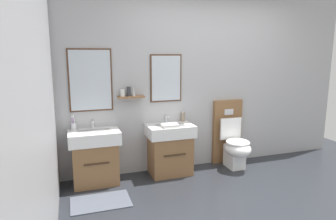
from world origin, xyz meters
name	(u,v)px	position (x,y,z in m)	size (l,w,h in m)	color
ground_plane	(273,219)	(0.00, 0.00, -0.05)	(5.85, 4.67, 0.10)	#23262B
wall_back	(207,77)	(-0.02, 1.67, 1.36)	(4.65, 0.27, 2.73)	#A8A8AA
wall_left	(35,100)	(-2.26, 0.00, 1.36)	(0.12, 3.47, 2.73)	#A8A8AA
bath_mat	(101,202)	(-1.74, 0.86, 0.01)	(0.68, 0.44, 0.01)	#474C56
vanity_sink_left	(95,156)	(-1.74, 1.43, 0.38)	(0.65, 0.45, 0.72)	brown
tap_on_left_sink	(93,123)	(-1.74, 1.59, 0.79)	(0.03, 0.13, 0.11)	silver
vanity_sink_right	(170,148)	(-0.70, 1.43, 0.38)	(0.65, 0.45, 0.72)	brown
tap_on_right_sink	(166,118)	(-0.70, 1.59, 0.79)	(0.03, 0.13, 0.11)	silver
toilet	(232,142)	(0.31, 1.41, 0.38)	(0.48, 0.62, 1.00)	brown
toothbrush_cup	(74,126)	(-1.99, 1.58, 0.77)	(0.07, 0.07, 0.21)	silver
soap_dispenser	(183,117)	(-0.44, 1.59, 0.79)	(0.06, 0.06, 0.17)	gray
folded_hand_towel	(170,126)	(-0.74, 1.31, 0.74)	(0.22, 0.16, 0.04)	white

